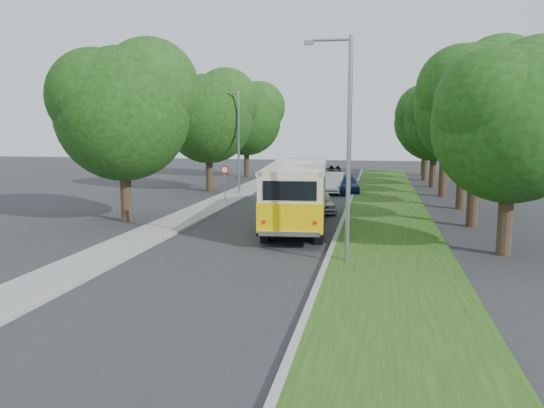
% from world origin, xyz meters
% --- Properties ---
extents(ground, '(120.00, 120.00, 0.00)m').
position_xyz_m(ground, '(0.00, 0.00, 0.00)').
color(ground, '#2D2D2F').
rests_on(ground, ground).
extents(curb, '(0.20, 70.00, 0.15)m').
position_xyz_m(curb, '(3.60, 5.00, 0.07)').
color(curb, gray).
rests_on(curb, ground).
extents(grass_verge, '(4.50, 70.00, 0.13)m').
position_xyz_m(grass_verge, '(5.95, 5.00, 0.07)').
color(grass_verge, '#234512').
rests_on(grass_verge, ground).
extents(sidewalk, '(2.20, 70.00, 0.12)m').
position_xyz_m(sidewalk, '(-4.80, 5.00, 0.06)').
color(sidewalk, gray).
rests_on(sidewalk, ground).
extents(treeline, '(24.27, 41.91, 9.46)m').
position_xyz_m(treeline, '(3.15, 17.99, 5.93)').
color(treeline, '#332319').
rests_on(treeline, ground).
extents(lamppost_near, '(1.71, 0.16, 8.00)m').
position_xyz_m(lamppost_near, '(4.21, -2.50, 4.37)').
color(lamppost_near, gray).
rests_on(lamppost_near, ground).
extents(lamppost_far, '(1.71, 0.16, 7.50)m').
position_xyz_m(lamppost_far, '(-4.70, 16.00, 4.12)').
color(lamppost_far, gray).
rests_on(lamppost_far, ground).
extents(warning_sign, '(0.56, 0.10, 2.50)m').
position_xyz_m(warning_sign, '(-4.50, 11.98, 1.71)').
color(warning_sign, gray).
rests_on(warning_sign, ground).
extents(vintage_bus, '(3.73, 11.01, 3.21)m').
position_xyz_m(vintage_bus, '(1.46, 4.43, 1.60)').
color(vintage_bus, yellow).
rests_on(vintage_bus, ground).
extents(car_silver, '(2.38, 3.88, 1.24)m').
position_xyz_m(car_silver, '(2.09, 9.14, 0.62)').
color(car_silver, '#A8A8AC').
rests_on(car_silver, ground).
extents(car_white, '(2.04, 4.76, 1.53)m').
position_xyz_m(car_white, '(2.11, 18.58, 0.76)').
color(car_white, white).
rests_on(car_white, ground).
extents(car_blue, '(2.38, 4.61, 1.28)m').
position_xyz_m(car_blue, '(3.00, 18.75, 0.64)').
color(car_blue, navy).
rests_on(car_blue, ground).
extents(car_grey, '(3.20, 5.80, 1.54)m').
position_xyz_m(car_grey, '(1.24, 26.64, 0.77)').
color(car_grey, '#595C60').
rests_on(car_grey, ground).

